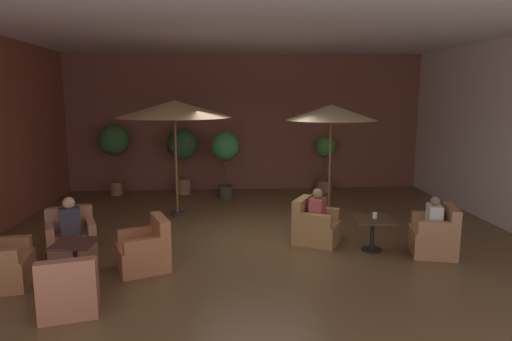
% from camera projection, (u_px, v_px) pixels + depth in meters
% --- Properties ---
extents(ground_plane, '(10.76, 9.62, 0.02)m').
position_uv_depth(ground_plane, '(258.00, 238.00, 8.87)').
color(ground_plane, brown).
extents(wall_back_brick, '(10.76, 0.08, 4.07)m').
position_uv_depth(wall_back_brick, '(246.00, 123.00, 13.22)').
color(wall_back_brick, brown).
rests_on(wall_back_brick, ground_plane).
extents(ceiling_slab, '(10.76, 9.62, 0.06)m').
position_uv_depth(ceiling_slab, '(258.00, 27.00, 8.19)').
color(ceiling_slab, silver).
rests_on(ceiling_slab, wall_back_brick).
extents(cafe_table_front_left, '(0.77, 0.77, 0.61)m').
position_uv_depth(cafe_table_front_left, '(373.00, 226.00, 8.03)').
color(cafe_table_front_left, black).
rests_on(cafe_table_front_left, ground_plane).
extents(armchair_front_left_north, '(0.90, 0.94, 0.90)m').
position_uv_depth(armchair_front_left_north, '(435.00, 236.00, 7.85)').
color(armchair_front_left_north, '#AC7750').
rests_on(armchair_front_left_north, ground_plane).
extents(armchair_front_left_east, '(1.05, 1.02, 0.86)m').
position_uv_depth(armchair_front_left_east, '(315.00, 226.00, 8.50)').
color(armchair_front_left_east, '#A77847').
rests_on(armchair_front_left_east, ground_plane).
extents(cafe_table_front_right, '(0.63, 0.63, 0.61)m').
position_uv_depth(cafe_table_front_right, '(75.00, 251.00, 6.71)').
color(cafe_table_front_right, black).
rests_on(cafe_table_front_right, ground_plane).
extents(armchair_front_right_north, '(0.85, 0.86, 0.88)m').
position_uv_depth(armchair_front_right_north, '(0.00, 265.00, 6.50)').
color(armchair_front_right_north, '#AB6F48').
rests_on(armchair_front_right_north, ground_plane).
extents(armchair_front_right_east, '(0.87, 0.91, 0.80)m').
position_uv_depth(armchair_front_right_east, '(69.00, 290.00, 5.74)').
color(armchair_front_right_east, '#AC694E').
rests_on(armchair_front_right_east, ground_plane).
extents(armchair_front_right_south, '(0.99, 0.98, 0.86)m').
position_uv_depth(armchair_front_right_south, '(146.00, 251.00, 7.19)').
color(armchair_front_right_south, '#B46E46').
rests_on(armchair_front_right_south, ground_plane).
extents(armchair_front_right_west, '(1.02, 1.01, 0.87)m').
position_uv_depth(armchair_front_right_west, '(71.00, 240.00, 7.68)').
color(armchair_front_right_west, '#AF7556').
rests_on(armchair_front_right_west, ground_plane).
extents(patio_umbrella_tall_red, '(2.70, 2.70, 2.73)m').
position_uv_depth(patio_umbrella_tall_red, '(174.00, 109.00, 10.10)').
color(patio_umbrella_tall_red, '#2D2D2D').
rests_on(patio_umbrella_tall_red, ground_plane).
extents(patio_umbrella_center_beige, '(2.15, 2.15, 2.63)m').
position_uv_depth(patio_umbrella_center_beige, '(331.00, 113.00, 10.30)').
color(patio_umbrella_center_beige, '#2D2D2D').
rests_on(patio_umbrella_center_beige, ground_plane).
extents(potted_tree_left_corner, '(0.80, 0.80, 1.87)m').
position_uv_depth(potted_tree_left_corner, '(225.00, 151.00, 12.06)').
color(potted_tree_left_corner, '#3E3A2D').
rests_on(potted_tree_left_corner, ground_plane).
extents(potted_tree_mid_left, '(0.88, 0.88, 2.04)m').
position_uv_depth(potted_tree_mid_left, '(114.00, 143.00, 12.45)').
color(potted_tree_mid_left, '#A8674E').
rests_on(potted_tree_mid_left, ground_plane).
extents(potted_tree_mid_right, '(0.90, 0.90, 1.91)m').
position_uv_depth(potted_tree_mid_right, '(183.00, 148.00, 12.60)').
color(potted_tree_mid_right, '#A1684D').
rests_on(potted_tree_mid_right, ground_plane).
extents(potted_tree_right_corner, '(0.60, 0.60, 1.63)m').
position_uv_depth(potted_tree_right_corner, '(325.00, 156.00, 13.08)').
color(potted_tree_right_corner, '#A2654B').
rests_on(potted_tree_right_corner, ground_plane).
extents(patron_blue_shirt, '(0.32, 0.44, 0.61)m').
position_uv_depth(patron_blue_shirt, '(434.00, 216.00, 7.79)').
color(patron_blue_shirt, silver).
rests_on(patron_blue_shirt, ground_plane).
extents(patron_by_window, '(0.39, 0.32, 0.67)m').
position_uv_depth(patron_by_window, '(70.00, 218.00, 7.57)').
color(patron_by_window, '#373540').
rests_on(patron_by_window, ground_plane).
extents(patron_with_friend, '(0.39, 0.42, 0.66)m').
position_uv_depth(patron_with_friend, '(317.00, 207.00, 8.42)').
color(patron_with_friend, '#A94545').
rests_on(patron_with_friend, ground_plane).
extents(iced_drink_cup, '(0.08, 0.08, 0.11)m').
position_uv_depth(iced_drink_cup, '(375.00, 215.00, 8.01)').
color(iced_drink_cup, silver).
rests_on(iced_drink_cup, cafe_table_front_left).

